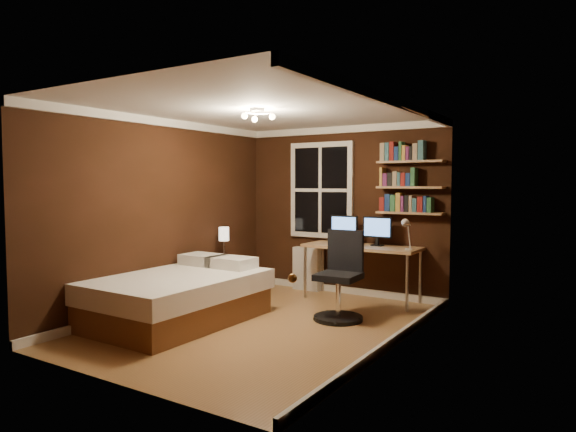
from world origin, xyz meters
The scene contains 24 objects.
floor centered at (0.00, 0.00, 0.00)m, with size 4.20×4.20×0.00m, color olive.
wall_back centered at (0.00, 2.10, 1.25)m, with size 3.20×0.04×2.50m, color black.
wall_left centered at (-1.60, 0.00, 1.25)m, with size 0.04×4.20×2.50m, color black.
wall_right centered at (1.60, 0.00, 1.25)m, with size 0.04×4.20×2.50m, color black.
ceiling centered at (0.00, 0.00, 2.50)m, with size 3.20×4.20×0.02m, color white.
window centered at (-0.35, 2.06, 1.55)m, with size 1.06×0.06×1.46m, color silver.
door centered at (1.59, -1.55, 1.02)m, with size 0.03×0.82×2.05m, color black, non-canonical shape.
door_knob centered at (1.55, -1.85, 1.00)m, with size 0.06×0.06×0.06m, color #B67F3D.
ceiling_fixture centered at (0.00, -0.10, 2.40)m, with size 0.44×0.44×0.18m, color beige, non-canonical shape.
bookshelf_lower centered at (1.08, 1.98, 1.25)m, with size 0.92×0.22×0.03m, color #9C6F4B.
books_row_lower centered at (1.08, 1.98, 1.38)m, with size 0.66×0.16×0.23m, color maroon, non-canonical shape.
bookshelf_middle centered at (1.08, 1.98, 1.60)m, with size 0.92×0.22×0.03m, color #9C6F4B.
books_row_middle centered at (1.08, 1.98, 1.73)m, with size 0.48×0.16×0.23m, color navy, non-canonical shape.
bookshelf_upper centered at (1.08, 1.98, 1.95)m, with size 0.92×0.22×0.03m, color #9C6F4B.
books_row_upper centered at (1.08, 1.98, 2.08)m, with size 0.60×0.16×0.23m, color #2A633C, non-canonical shape.
bed centered at (-0.97, -0.42, 0.30)m, with size 1.51×2.08×0.70m.
nightstand centered at (-1.37, 0.97, 0.29)m, with size 0.46×0.46×0.58m, color brown.
bedside_lamp centered at (-1.37, 0.97, 0.80)m, with size 0.15×0.15×0.43m, color #ECE0C7, non-canonical shape.
radiator centered at (-0.55, 1.98, 0.33)m, with size 0.44×0.15×0.66m, color beige.
desk centered at (0.46, 1.77, 0.72)m, with size 1.64×0.62×0.78m.
monitor_left centered at (0.14, 1.85, 0.99)m, with size 0.42×0.12×0.41m, color black, non-canonical shape.
monitor_right centered at (0.66, 1.85, 0.99)m, with size 0.42×0.12×0.41m, color black, non-canonical shape.
desk_lamp centered at (1.18, 1.59, 1.00)m, with size 0.14×0.32×0.44m, color silver, non-canonical shape.
office_chair centered at (0.65, 0.71, 0.42)m, with size 0.59×0.59×1.08m.
Camera 1 is at (3.40, -4.85, 1.66)m, focal length 32.00 mm.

